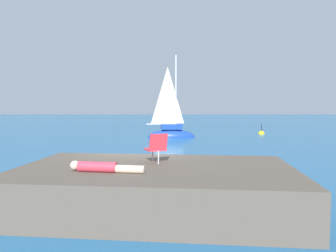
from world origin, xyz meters
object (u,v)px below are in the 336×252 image
at_px(person_sunbather, 103,167).
at_px(beach_chair, 157,147).
at_px(sailboat_near, 171,133).
at_px(marker_buoy, 261,134).

height_order(person_sunbather, beach_chair, beach_chair).
bearing_deg(beach_chair, sailboat_near, -23.53).
xyz_separation_m(sailboat_near, marker_buoy, (8.16, 3.00, -0.38)).
bearing_deg(person_sunbather, sailboat_near, 93.71).
distance_m(sailboat_near, beach_chair, 17.20).
height_order(sailboat_near, beach_chair, sailboat_near).
bearing_deg(marker_buoy, beach_chair, -113.81).
distance_m(person_sunbather, marker_buoy, 23.59).
bearing_deg(beach_chair, person_sunbather, 112.52).
bearing_deg(sailboat_near, beach_chair, -97.00).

